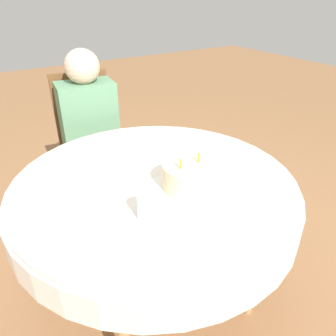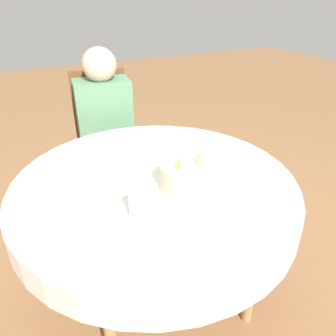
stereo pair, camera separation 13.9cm
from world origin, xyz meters
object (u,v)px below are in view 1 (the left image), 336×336
object	(u,v)px
chair	(89,141)
birthday_cake	(189,176)
person	(90,122)
drinking_glass	(146,206)

from	to	relation	value
chair	birthday_cake	size ratio (longest dim) A/B	4.33
person	birthday_cake	xyz separation A→B (m)	(0.07, -1.00, 0.08)
chair	drinking_glass	bearing A→B (deg)	-92.15
birthday_cake	drinking_glass	bearing A→B (deg)	-160.74
person	drinking_glass	size ratio (longest dim) A/B	11.35
birthday_cake	drinking_glass	size ratio (longest dim) A/B	2.22
chair	drinking_glass	world-z (taller)	chair
chair	person	size ratio (longest dim) A/B	0.85
person	drinking_glass	bearing A→B (deg)	-92.34
drinking_glass	chair	bearing A→B (deg)	80.46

